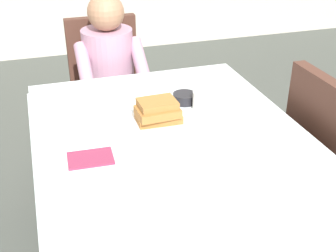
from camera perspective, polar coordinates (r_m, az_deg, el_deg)
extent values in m
cube|color=silver|center=(1.79, 1.04, -2.53)|extent=(1.10, 1.50, 0.04)
cube|color=silver|center=(2.49, -4.46, 3.95)|extent=(1.10, 0.01, 0.18)
cube|color=silver|center=(1.78, -16.39, -8.22)|extent=(0.01, 1.50, 0.18)
cube|color=silver|center=(2.07, 15.84, -2.66)|extent=(0.01, 1.50, 0.18)
cylinder|color=brown|center=(2.49, -14.38, -3.78)|extent=(0.07, 0.07, 0.70)
cylinder|color=brown|center=(2.66, 6.06, -0.62)|extent=(0.07, 0.07, 0.70)
cube|color=#4C2D23|center=(2.83, -7.38, 2.86)|extent=(0.44, 0.44, 0.05)
cube|color=#4C2D23|center=(2.91, -8.46, 9.20)|extent=(0.44, 0.06, 0.48)
cylinder|color=#2D2319|center=(2.81, -2.80, -2.30)|extent=(0.04, 0.04, 0.40)
cylinder|color=#2D2319|center=(2.76, -10.05, -3.41)|extent=(0.04, 0.04, 0.40)
cylinder|color=#2D2319|center=(3.12, -4.50, 0.96)|extent=(0.04, 0.04, 0.40)
cylinder|color=#2D2319|center=(3.07, -11.05, 0.01)|extent=(0.04, 0.04, 0.40)
cylinder|color=#B2849E|center=(2.71, -7.63, 7.54)|extent=(0.30, 0.30, 0.46)
sphere|color=#A37556|center=(2.59, -8.04, 14.31)|extent=(0.21, 0.21, 0.21)
cylinder|color=#B2849E|center=(2.59, -3.64, 8.36)|extent=(0.08, 0.29, 0.23)
cylinder|color=#B2849E|center=(2.54, -10.72, 7.48)|extent=(0.08, 0.29, 0.23)
cylinder|color=#383D51|center=(2.76, -4.71, -2.37)|extent=(0.10, 0.10, 0.45)
cylinder|color=#383D51|center=(2.74, -7.97, -2.87)|extent=(0.10, 0.10, 0.45)
cube|color=#4C2D23|center=(2.09, 18.78, -0.25)|extent=(0.06, 0.44, 0.48)
cylinder|color=#2D2319|center=(2.48, 15.07, -8.21)|extent=(0.04, 0.04, 0.40)
cylinder|color=#2D2319|center=(2.26, 19.82, -13.29)|extent=(0.04, 0.04, 0.40)
cylinder|color=white|center=(1.89, -1.53, 0.24)|extent=(0.28, 0.28, 0.02)
cube|color=#A36B33|center=(1.89, -1.24, 1.17)|extent=(0.19, 0.13, 0.03)
cube|color=#A36B33|center=(1.86, -1.34, 1.85)|extent=(0.18, 0.13, 0.04)
cube|color=#A36B33|center=(1.85, -1.39, 2.87)|extent=(0.16, 0.12, 0.03)
cylinder|color=white|center=(2.02, 4.27, 3.33)|extent=(0.08, 0.08, 0.08)
torus|color=white|center=(2.04, 5.58, 3.61)|extent=(0.05, 0.01, 0.05)
cylinder|color=black|center=(2.09, 2.14, 3.63)|extent=(0.11, 0.11, 0.04)
cone|color=silver|center=(1.96, -9.18, 1.97)|extent=(0.08, 0.08, 0.07)
cube|color=silver|center=(1.84, -7.06, -1.04)|extent=(0.03, 0.18, 0.00)
cube|color=silver|center=(1.93, 4.08, 0.63)|extent=(0.02, 0.20, 0.00)
cube|color=silver|center=(1.60, 2.42, -5.64)|extent=(0.15, 0.04, 0.00)
cube|color=#8C2D4C|center=(1.69, -9.96, -4.12)|extent=(0.18, 0.13, 0.01)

